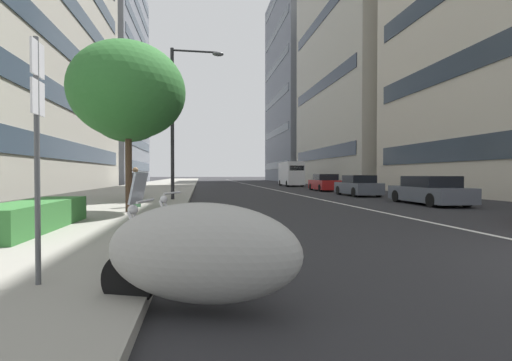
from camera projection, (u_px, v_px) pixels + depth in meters
sidewalk_right_plaza at (147, 189)px, 32.51m from camera, size 160.00×8.63×0.15m
lane_centre_stripe at (262, 187)px, 39.28m from camera, size 110.00×0.16×0.01m
motorcycle_by_sign_pole at (201, 253)px, 3.62m from camera, size 1.45×2.22×1.15m
motorcycle_mid_row at (188, 247)px, 4.83m from camera, size 0.73×2.17×1.47m
motorcycle_nearest_camera at (202, 230)px, 6.38m from camera, size 1.03×2.05×1.11m
car_approaching_light at (429, 191)px, 16.79m from camera, size 4.61×2.02×1.35m
car_lead_in_lane at (358, 186)px, 23.57m from camera, size 4.15×1.89×1.38m
car_far_down_avenue at (325, 183)px, 30.72m from camera, size 4.50×2.04×1.46m
delivery_van_ahead at (291, 173)px, 42.74m from camera, size 6.26×2.20×2.91m
parking_sign_by_curb at (37, 130)px, 4.07m from camera, size 0.32×0.06×2.87m
street_lamp_with_banners at (181, 108)px, 18.20m from camera, size 1.26×2.74×7.78m
clipped_hedge_bed at (33, 216)px, 8.14m from camera, size 4.16×1.10×0.65m
street_tree_mid_sidewalk at (128, 91)px, 11.99m from camera, size 3.85×3.85×5.76m
street_tree_far_plaza at (128, 109)px, 17.73m from camera, size 3.88×3.88×6.22m
pedestrian_on_plaza at (135, 187)px, 13.82m from camera, size 0.47×0.46×1.57m
office_tower_near_left at (324, 86)px, 77.37m from camera, size 25.25×21.86×41.59m
office_tower_far_right_block at (74, 76)px, 57.98m from camera, size 24.32×20.77×35.48m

